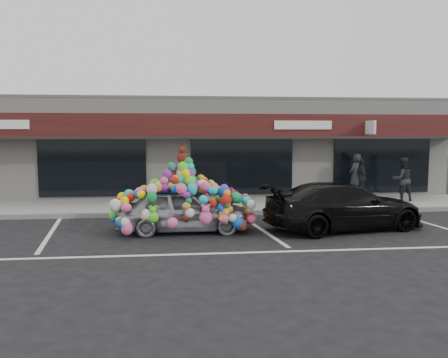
{
  "coord_description": "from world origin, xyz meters",
  "views": [
    {
      "loc": [
        0.44,
        -12.27,
        2.82
      ],
      "look_at": [
        1.84,
        1.4,
        1.37
      ],
      "focal_mm": 35.0,
      "sensor_mm": 36.0,
      "label": 1
    }
  ],
  "objects": [
    {
      "name": "black_sedan",
      "position": [
        5.23,
        -0.05,
        0.69
      ],
      "size": [
        2.83,
        5.05,
        1.38
      ],
      "primitive_type": "imported",
      "rotation": [
        0.0,
        0.0,
        1.77
      ],
      "color": "black",
      "rests_on": "ground"
    },
    {
      "name": "parking_stripe_right",
      "position": [
        8.2,
        0.2,
        0.0
      ],
      "size": [
        0.73,
        4.37,
        0.01
      ],
      "primitive_type": "cube",
      "rotation": [
        0.0,
        0.0,
        0.14
      ],
      "color": "silver",
      "rests_on": "ground"
    },
    {
      "name": "ground",
      "position": [
        0.0,
        0.0,
        0.0
      ],
      "size": [
        90.0,
        90.0,
        0.0
      ],
      "primitive_type": "plane",
      "color": "black",
      "rests_on": "ground"
    },
    {
      "name": "toy_car",
      "position": [
        0.53,
        0.11,
        0.79
      ],
      "size": [
        2.73,
        4.0,
        2.33
      ],
      "rotation": [
        0.0,
        0.0,
        1.57
      ],
      "color": "#96999F",
      "rests_on": "ground"
    },
    {
      "name": "parking_stripe_mid",
      "position": [
        2.8,
        0.2,
        0.0
      ],
      "size": [
        0.73,
        4.37,
        0.01
      ],
      "primitive_type": "cube",
      "rotation": [
        0.0,
        0.0,
        0.14
      ],
      "color": "silver",
      "rests_on": "ground"
    },
    {
      "name": "pedestrian_c",
      "position": [
        7.75,
        4.75,
        0.99
      ],
      "size": [
        0.99,
        0.43,
        1.68
      ],
      "primitive_type": "imported",
      "rotation": [
        0.0,
        0.0,
        4.74
      ],
      "color": "black",
      "rests_on": "sidewalk"
    },
    {
      "name": "sidewalk",
      "position": [
        0.0,
        4.0,
        0.07
      ],
      "size": [
        26.0,
        3.0,
        0.15
      ],
      "primitive_type": "cube",
      "color": "#989893",
      "rests_on": "ground"
    },
    {
      "name": "kerb",
      "position": [
        0.0,
        2.5,
        0.07
      ],
      "size": [
        26.0,
        0.18,
        0.16
      ],
      "primitive_type": "cube",
      "color": "slate",
      "rests_on": "ground"
    },
    {
      "name": "lane_line",
      "position": [
        2.0,
        -2.3,
        0.0
      ],
      "size": [
        14.0,
        0.12,
        0.01
      ],
      "primitive_type": "cube",
      "color": "silver",
      "rests_on": "ground"
    },
    {
      "name": "shop_building",
      "position": [
        0.0,
        8.44,
        2.16
      ],
      "size": [
        24.0,
        7.2,
        4.31
      ],
      "color": "beige",
      "rests_on": "ground"
    },
    {
      "name": "parking_stripe_left",
      "position": [
        -3.2,
        0.2,
        0.0
      ],
      "size": [
        0.73,
        4.37,
        0.01
      ],
      "primitive_type": "cube",
      "rotation": [
        0.0,
        0.0,
        0.14
      ],
      "color": "silver",
      "rests_on": "ground"
    },
    {
      "name": "pedestrian_a",
      "position": [
        7.54,
        4.74,
        1.07
      ],
      "size": [
        0.8,
        0.77,
        1.85
      ],
      "primitive_type": "imported",
      "rotation": [
        0.0,
        0.0,
        3.85
      ],
      "color": "black",
      "rests_on": "sidewalk"
    },
    {
      "name": "pedestrian_b",
      "position": [
        9.19,
        4.03,
        1.01
      ],
      "size": [
        0.84,
        0.66,
        1.72
      ],
      "primitive_type": "imported",
      "rotation": [
        0.0,
        0.0,
        3.13
      ],
      "color": "black",
      "rests_on": "sidewalk"
    }
  ]
}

